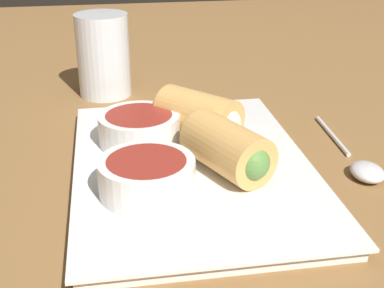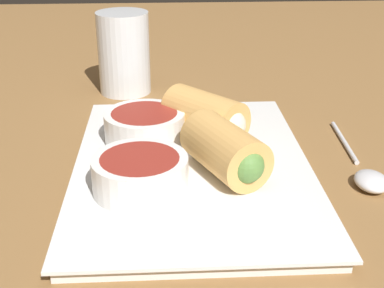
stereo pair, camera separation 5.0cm
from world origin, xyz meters
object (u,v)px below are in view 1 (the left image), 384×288
object	(u,v)px
dipping_bowl_far	(139,128)
spoon	(362,167)
serving_plate	(192,169)
drinking_glass	(103,55)
dipping_bowl_near	(147,175)

from	to	relation	value
dipping_bowl_far	spoon	xyz separation A→B (cm)	(-7.37, -21.46, -2.57)
serving_plate	spoon	bearing A→B (deg)	-97.09
spoon	drinking_glass	xyz separation A→B (cm)	(27.26, 24.72, 4.86)
serving_plate	dipping_bowl_far	xyz separation A→B (cm)	(5.28, 4.67, 2.46)
dipping_bowl_near	spoon	world-z (taller)	dipping_bowl_near
dipping_bowl_far	drinking_glass	xyz separation A→B (cm)	(19.88, 3.25, 2.30)
spoon	serving_plate	bearing A→B (deg)	82.91
spoon	drinking_glass	distance (cm)	37.11
serving_plate	drinking_glass	size ratio (longest dim) A/B	2.93
dipping_bowl_far	dipping_bowl_near	bearing A→B (deg)	179.35
dipping_bowl_far	drinking_glass	distance (cm)	20.28
dipping_bowl_near	spoon	size ratio (longest dim) A/B	0.49
serving_plate	dipping_bowl_far	world-z (taller)	dipping_bowl_far
drinking_glass	serving_plate	bearing A→B (deg)	-162.53
serving_plate	drinking_glass	bearing A→B (deg)	17.47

